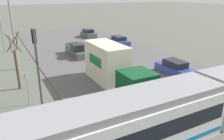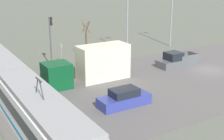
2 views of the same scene
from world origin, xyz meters
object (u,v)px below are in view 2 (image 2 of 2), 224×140
Objects in this scene: light_rail_tram at (15,88)px; street_lamp_near_crossing at (173,12)px; street_tree at (86,42)px; no_parking_sign at (61,52)px; sedan_car_2 at (124,99)px; traffic_light_pole at (51,36)px; street_lamp_mid_block at (129,15)px; pickup_truck at (177,60)px; box_truck at (92,65)px.

light_rail_tram is 28.50m from street_lamp_near_crossing.
no_parking_sign is at bearing 94.76° from street_tree.
traffic_light_pole is at bearing -175.35° from sedan_car_2.
no_parking_sign is at bearing -39.91° from light_rail_tram.
street_lamp_mid_block reaches higher than sedan_car_2.
pickup_truck is 1.04× the size of street_tree.
light_rail_tram is at bearing 104.85° from box_truck.
box_truck is 19.92m from street_lamp_near_crossing.
sedan_car_2 is (-6.44, 11.80, -0.04)m from pickup_truck.
street_lamp_mid_block is at bearing -94.51° from street_tree.
street_lamp_mid_block is (0.53, -11.14, 1.51)m from traffic_light_pole.
street_lamp_mid_block reaches higher than pickup_truck.
no_parking_sign is (9.74, -8.15, -0.08)m from light_rail_tram.
pickup_truck is at bearing 118.64° from sedan_car_2.
street_lamp_near_crossing is (1.40, -19.65, 1.29)m from traffic_light_pole.
street_tree is at bearing -78.68° from traffic_light_pole.
light_rail_tram is at bearing -121.29° from sedan_car_2.
street_lamp_mid_block reaches higher than street_lamp_near_crossing.
box_truck is at bearing 87.31° from pickup_truck.
sedan_car_2 is 0.48× the size of street_lamp_mid_block.
pickup_truck reaches higher than sedan_car_2.
street_lamp_mid_block is (9.55, -17.79, 3.69)m from light_rail_tram.
street_lamp_mid_block is (14.28, -10.02, 4.62)m from sedan_car_2.
traffic_light_pole is at bearing 115.50° from no_parking_sign.
box_truck is 2.00× the size of sedan_car_2.
street_lamp_near_crossing is at bearing -85.92° from traffic_light_pole.
street_lamp_near_crossing is at bearing -37.69° from pickup_truck.
no_parking_sign is (14.46, -0.37, 0.85)m from sedan_car_2.
light_rail_tram is at bearing 140.09° from no_parking_sign.
street_tree is 0.54× the size of street_lamp_mid_block.
light_rail_tram reaches higher than pickup_truck.
pickup_truck is 0.59× the size of street_lamp_near_crossing.
street_tree is 3.63m from no_parking_sign.
box_truck is 1.52× the size of traffic_light_pole.
light_rail_tram is at bearing 130.65° from street_tree.
street_tree is at bearing 85.49° from street_lamp_mid_block.
no_parking_sign is at bearing 178.52° from sedan_car_2.
box_truck is 11.17m from pickup_truck.
no_parking_sign is at bearing -64.50° from traffic_light_pole.
pickup_truck is 15.16m from traffic_light_pole.
street_lamp_mid_block is (7.31, -9.34, 3.57)m from box_truck.
street_lamp_near_crossing is (15.15, -18.53, 4.40)m from sedan_car_2.
light_rail_tram is at bearing 95.02° from pickup_truck.
street_tree is 6.82m from street_lamp_mid_block.
street_tree reaches higher than no_parking_sign.
pickup_truck is 13.98m from no_parking_sign.
box_truck is 3.50× the size of no_parking_sign.
sedan_car_2 is at bearing 178.52° from no_parking_sign.
box_truck reaches higher than no_parking_sign.
street_tree reaches higher than pickup_truck.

